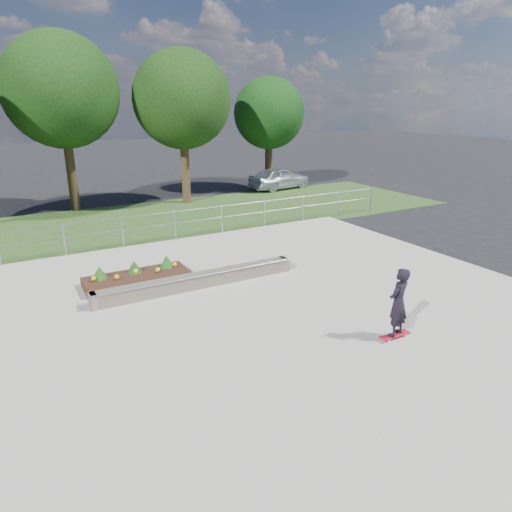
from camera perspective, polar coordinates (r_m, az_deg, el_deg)
The scene contains 11 objects.
ground at distance 11.66m, azimuth 2.79°, elevation -7.35°, with size 120.00×120.00×0.00m, color black.
grass_verge at distance 21.24m, azimuth -13.23°, elevation 4.27°, with size 30.00×8.00×0.02m, color #2A461C.
concrete_slab at distance 11.65m, azimuth 2.80°, elevation -7.22°, with size 15.00×15.00×0.06m, color #A69F93.
fence at distance 17.82m, azimuth -10.13°, elevation 4.27°, with size 20.06×0.06×1.20m.
tree_mid_left at distance 24.05m, azimuth -23.21°, elevation 18.44°, with size 5.25×5.25×8.25m.
tree_mid_right at distance 24.41m, azimuth -9.23°, elevation 18.72°, with size 4.90×4.90×7.70m.
tree_far_right at distance 28.41m, azimuth 1.64°, elevation 17.37°, with size 4.20×4.20×6.60m.
grind_ledge at distance 13.19m, azimuth -7.22°, elevation -3.04°, with size 6.00×0.44×0.43m.
planter_bed at distance 13.88m, azimuth -14.67°, elevation -2.49°, with size 3.00×1.20×0.61m.
skateboarder at distance 10.55m, azimuth 17.35°, elevation -5.60°, with size 0.80×0.53×1.67m.
parked_car at distance 28.53m, azimuth 2.91°, elevation 9.70°, with size 1.61×3.99×1.36m, color silver.
Camera 1 is at (-5.64, -8.84, 5.11)m, focal length 32.00 mm.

